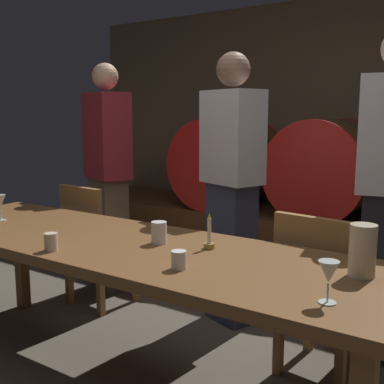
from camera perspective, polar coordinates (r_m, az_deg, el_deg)
back_wall at (r=4.66m, az=18.16°, el=6.76°), size 5.68×0.24×2.41m
barrel_shelf at (r=4.28m, az=15.50°, el=-6.17°), size 5.11×0.90×0.51m
wine_barrel_left at (r=4.55m, az=4.30°, el=3.53°), size 0.83×0.84×0.83m
wine_barrel_center at (r=4.16m, az=15.89°, el=2.68°), size 0.83×0.84×0.83m
dining_table at (r=2.40m, az=-8.47°, el=-7.37°), size 2.68×0.80×0.75m
chair_left at (r=3.48m, az=-11.64°, el=-5.58°), size 0.43×0.43×0.88m
chair_right at (r=2.56m, az=14.93°, el=-11.09°), size 0.45×0.45×0.88m
guest_left at (r=3.75m, az=-9.98°, el=1.87°), size 0.44×0.36×1.75m
guest_center at (r=3.09m, az=4.75°, el=0.56°), size 0.44×0.35×1.75m
candle_center at (r=2.22m, az=2.06°, el=-5.66°), size 0.05×0.05×0.17m
pitcher at (r=1.95m, az=19.65°, el=-6.59°), size 0.10×0.10×0.20m
wine_glass_left at (r=3.01m, az=-21.92°, el=-1.18°), size 0.07×0.07×0.15m
wine_glass_right at (r=1.64m, az=15.97°, el=-9.30°), size 0.07×0.07×0.14m
cup_left at (r=2.28m, az=-16.45°, el=-5.72°), size 0.06×0.06×0.08m
cup_center at (r=2.31m, az=-3.95°, el=-4.85°), size 0.08×0.08×0.11m
cup_right at (r=1.94m, az=-1.58°, el=-8.09°), size 0.06×0.06×0.08m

